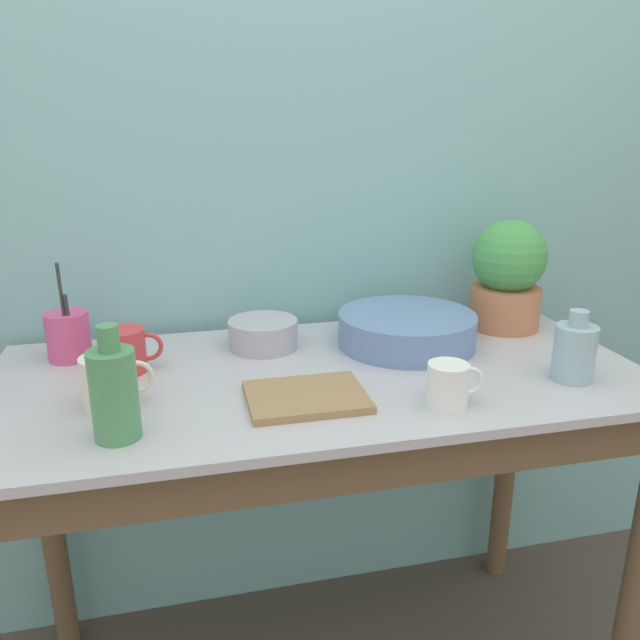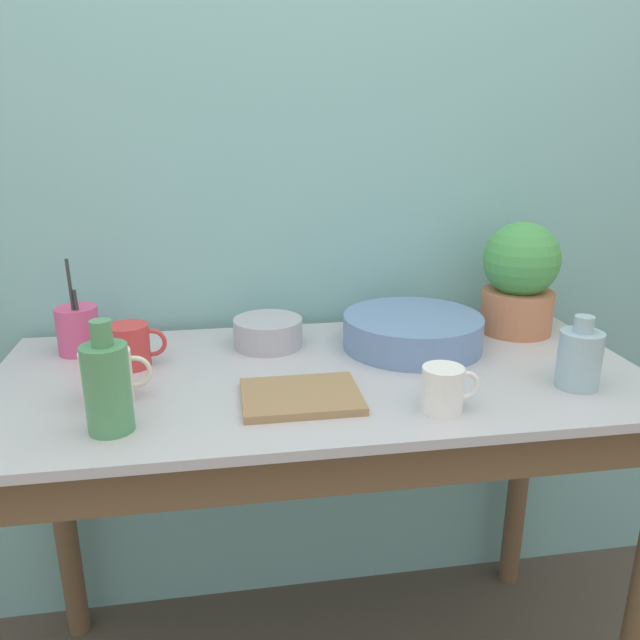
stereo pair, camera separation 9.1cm
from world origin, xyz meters
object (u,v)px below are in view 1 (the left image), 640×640
mug_cream (109,382)px  tray_board (306,397)px  mug_red (126,351)px  bowl_small_steel (263,334)px  bowl_wash_large (407,329)px  potted_plant (508,274)px  bottle_short (574,351)px  bottle_tall (114,392)px  utensil_cup (68,335)px  mug_white (449,385)px

mug_cream → tray_board: (0.37, -0.06, -0.04)m
mug_red → bowl_small_steel: (0.31, 0.08, -0.01)m
mug_cream → bowl_wash_large: bearing=15.9°
potted_plant → bottle_short: (-0.03, -0.36, -0.08)m
bottle_tall → utensil_cup: size_ratio=0.88×
mug_white → tray_board: mug_white is taller
utensil_cup → tray_board: (0.49, -0.35, -0.05)m
mug_cream → tray_board: mug_cream is taller
potted_plant → bottle_short: potted_plant is taller
mug_white → bowl_wash_large: bearing=82.5°
mug_cream → bottle_tall: bearing=-80.2°
bowl_small_steel → tray_board: bearing=-83.1°
bowl_wash_large → bottle_short: bottle_short is taller
mug_white → mug_cream: 0.66m
potted_plant → mug_red: bearing=-174.6°
bottle_short → mug_cream: bearing=174.7°
bowl_wash_large → bottle_short: 0.39m
bowl_wash_large → mug_white: size_ratio=2.93×
bottle_short → mug_red: size_ratio=1.20×
bottle_tall → mug_cream: bottle_tall is taller
potted_plant → bottle_tall: size_ratio=1.39×
potted_plant → bowl_small_steel: size_ratio=1.71×
potted_plant → bottle_short: 0.37m
potted_plant → utensil_cup: 1.10m
utensil_cup → mug_cream: bearing=-68.6°
bottle_tall → bowl_small_steel: 0.50m
mug_red → tray_board: 0.43m
bottle_tall → bottle_short: bearing=2.7°
bottle_short → mug_red: bearing=164.2°
potted_plant → tray_board: (-0.61, -0.33, -0.14)m
mug_white → utensil_cup: 0.87m
bowl_wash_large → bottle_tall: bottle_tall is taller
bottle_short → mug_white: (-0.31, -0.06, -0.02)m
utensil_cup → bottle_short: bearing=-19.4°
mug_white → bowl_small_steel: bearing=126.5°
bowl_wash_large → mug_cream: 0.71m
utensil_cup → bottle_tall: bearing=-72.1°
utensil_cup → mug_white: bearing=-30.1°
bowl_wash_large → utensil_cup: size_ratio=1.44×
bottle_short → utensil_cup: utensil_cup is taller
mug_red → bowl_small_steel: mug_red is taller
bowl_small_steel → tray_board: size_ratio=0.72×
potted_plant → mug_cream: 1.03m
bowl_wash_large → bottle_tall: size_ratio=1.63×
mug_red → mug_white: bearing=-27.8°
mug_cream → utensil_cup: bearing=111.4°
mug_cream → tray_board: bearing=-9.4°
potted_plant → mug_red: (-0.96, -0.09, -0.10)m
utensil_cup → tray_board: 0.60m
bottle_tall → mug_cream: size_ratio=1.51×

